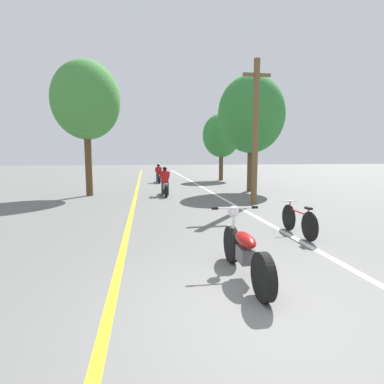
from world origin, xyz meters
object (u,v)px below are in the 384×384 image
object	(u,v)px
roadside_tree_right_far	(221,136)
motorcycle_foreground	(244,251)
roadside_tree_right_near	(251,114)
motorcycle_rider_lead	(165,185)
bicycle_parked	(299,221)
motorcycle_rider_far	(159,176)
utility_pole	(255,131)
roadside_tree_left	(86,101)

from	to	relation	value
roadside_tree_right_far	motorcycle_foreground	bearing A→B (deg)	-103.31
roadside_tree_right_near	motorcycle_rider_lead	size ratio (longest dim) A/B	3.07
roadside_tree_right_far	motorcycle_foreground	distance (m)	19.30
motorcycle_rider_lead	bicycle_parked	xyz separation A→B (m)	(2.71, -7.90, -0.16)
roadside_tree_right_far	motorcycle_rider_lead	size ratio (longest dim) A/B	2.57
motorcycle_rider_lead	bicycle_parked	bearing A→B (deg)	-71.08
roadside_tree_right_far	motorcycle_rider_far	world-z (taller)	roadside_tree_right_far
roadside_tree_right_far	bicycle_parked	xyz separation A→B (m)	(-2.26, -16.34, -3.11)
utility_pole	motorcycle_rider_lead	world-z (taller)	utility_pole
roadside_tree_right_near	bicycle_parked	size ratio (longest dim) A/B	3.67
motorcycle_foreground	bicycle_parked	size ratio (longest dim) A/B	1.28
roadside_tree_right_near	roadside_tree_right_far	size ratio (longest dim) A/B	1.19
motorcycle_foreground	motorcycle_rider_lead	xyz separation A→B (m)	(-0.58, 10.11, 0.09)
utility_pole	roadside_tree_right_far	bearing A→B (deg)	82.06
roadside_tree_right_far	motorcycle_rider_far	xyz separation A→B (m)	(-4.96, -1.37, -2.97)
utility_pole	roadside_tree_right_far	distance (m)	11.69
utility_pole	motorcycle_rider_lead	bearing A→B (deg)	137.06
utility_pole	bicycle_parked	xyz separation A→B (m)	(-0.65, -4.78, -2.53)
motorcycle_rider_lead	motorcycle_rider_far	distance (m)	7.07
roadside_tree_right_near	roadside_tree_left	world-z (taller)	roadside_tree_left
roadside_tree_left	motorcycle_rider_lead	distance (m)	5.40
motorcycle_foreground	motorcycle_rider_far	distance (m)	17.19
roadside_tree_right_far	motorcycle_foreground	size ratio (longest dim) A/B	2.40
roadside_tree_right_far	utility_pole	bearing A→B (deg)	-97.94
roadside_tree_right_near	motorcycle_rider_lead	bearing A→B (deg)	-166.63
bicycle_parked	motorcycle_rider_lead	bearing A→B (deg)	108.92
roadside_tree_right_far	bicycle_parked	distance (m)	16.79
motorcycle_foreground	motorcycle_rider_lead	world-z (taller)	motorcycle_rider_lead
motorcycle_foreground	bicycle_parked	bearing A→B (deg)	46.06
motorcycle_rider_lead	bicycle_parked	distance (m)	8.36
utility_pole	motorcycle_foreground	bearing A→B (deg)	-111.69
motorcycle_rider_lead	bicycle_parked	world-z (taller)	motorcycle_rider_lead
roadside_tree_right_near	motorcycle_rider_lead	world-z (taller)	roadside_tree_right_near
motorcycle_rider_far	bicycle_parked	xyz separation A→B (m)	(2.70, -14.97, -0.15)
roadside_tree_right_near	bicycle_parked	bearing A→B (deg)	-102.57
roadside_tree_right_near	roadside_tree_right_far	distance (m)	7.35
roadside_tree_left	motorcycle_rider_lead	xyz separation A→B (m)	(3.63, -0.52, -3.96)
roadside_tree_right_near	motorcycle_rider_far	xyz separation A→B (m)	(-4.71, 5.95, -3.61)
roadside_tree_right_near	roadside_tree_right_far	bearing A→B (deg)	88.03
roadside_tree_right_far	roadside_tree_right_near	bearing A→B (deg)	-91.97
roadside_tree_right_far	motorcycle_rider_far	distance (m)	5.94
bicycle_parked	roadside_tree_right_far	bearing A→B (deg)	82.11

